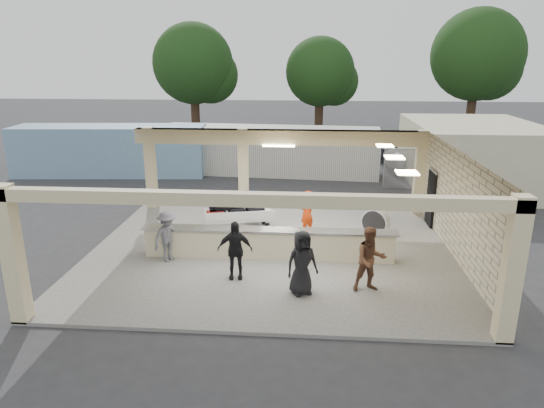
# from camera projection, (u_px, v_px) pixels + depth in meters

# --- Properties ---
(ground) EXTENTS (120.00, 120.00, 0.00)m
(ground) POSITION_uv_depth(u_px,v_px,m) (270.00, 254.00, 16.29)
(ground) COLOR #2D2D2F
(ground) RESTS_ON ground
(pavilion) EXTENTS (12.01, 10.00, 3.55)m
(pavilion) POSITION_uv_depth(u_px,v_px,m) (278.00, 210.00, 16.51)
(pavilion) COLOR #64615D
(pavilion) RESTS_ON ground
(baggage_counter) EXTENTS (8.20, 0.58, 0.98)m
(baggage_counter) POSITION_uv_depth(u_px,v_px,m) (269.00, 243.00, 15.64)
(baggage_counter) COLOR beige
(baggage_counter) RESTS_ON pavilion
(luggage_cart) EXTENTS (2.79, 2.09, 1.46)m
(luggage_cart) POSITION_uv_depth(u_px,v_px,m) (237.00, 210.00, 18.04)
(luggage_cart) COLOR silver
(luggage_cart) RESTS_ON pavilion
(drum_fan) EXTENTS (1.02, 0.79, 1.10)m
(drum_fan) POSITION_uv_depth(u_px,v_px,m) (375.00, 222.00, 17.34)
(drum_fan) COLOR silver
(drum_fan) RESTS_ON pavilion
(baggage_handler) EXTENTS (0.66, 0.66, 1.66)m
(baggage_handler) POSITION_uv_depth(u_px,v_px,m) (307.00, 213.00, 17.62)
(baggage_handler) COLOR #E63A0C
(baggage_handler) RESTS_ON pavilion
(passenger_a) EXTENTS (0.96, 0.58, 1.85)m
(passenger_a) POSITION_uv_depth(u_px,v_px,m) (370.00, 260.00, 13.31)
(passenger_a) COLOR brown
(passenger_a) RESTS_ON pavilion
(passenger_b) EXTENTS (1.06, 0.46, 1.76)m
(passenger_b) POSITION_uv_depth(u_px,v_px,m) (235.00, 250.00, 14.08)
(passenger_b) COLOR black
(passenger_b) RESTS_ON pavilion
(passenger_c) EXTENTS (0.91, 1.10, 1.66)m
(passenger_c) POSITION_uv_depth(u_px,v_px,m) (168.00, 236.00, 15.29)
(passenger_c) COLOR #535258
(passenger_c) RESTS_ON pavilion
(passenger_d) EXTENTS (0.96, 0.70, 1.81)m
(passenger_d) POSITION_uv_depth(u_px,v_px,m) (302.00, 263.00, 13.15)
(passenger_d) COLOR black
(passenger_d) RESTS_ON pavilion
(car_white_a) EXTENTS (6.00, 3.59, 1.61)m
(car_white_a) POSITION_uv_depth(u_px,v_px,m) (437.00, 158.00, 27.65)
(car_white_a) COLOR white
(car_white_a) RESTS_ON ground
(car_white_b) EXTENTS (5.33, 2.81, 1.60)m
(car_white_b) POSITION_uv_depth(u_px,v_px,m) (475.00, 158.00, 27.76)
(car_white_b) COLOR white
(car_white_b) RESTS_ON ground
(car_dark) EXTENTS (4.39, 2.10, 1.40)m
(car_dark) POSITION_uv_depth(u_px,v_px,m) (415.00, 153.00, 29.72)
(car_dark) COLOR black
(car_dark) RESTS_ON ground
(container_white) EXTENTS (12.23, 3.31, 2.62)m
(container_white) POSITION_uv_depth(u_px,v_px,m) (270.00, 151.00, 27.22)
(container_white) COLOR silver
(container_white) RESTS_ON ground
(container_blue) EXTENTS (10.61, 3.30, 2.72)m
(container_blue) POSITION_uv_depth(u_px,v_px,m) (111.00, 150.00, 27.03)
(container_blue) COLOR #80A7CD
(container_blue) RESTS_ON ground
(fence) EXTENTS (12.06, 0.06, 2.03)m
(fence) POSITION_uv_depth(u_px,v_px,m) (508.00, 170.00, 23.75)
(fence) COLOR gray
(fence) RESTS_ON ground
(tree_left) EXTENTS (6.60, 6.30, 9.00)m
(tree_left) POSITION_uv_depth(u_px,v_px,m) (198.00, 67.00, 38.26)
(tree_left) COLOR #382619
(tree_left) RESTS_ON ground
(tree_mid) EXTENTS (6.00, 5.60, 8.00)m
(tree_mid) POSITION_uv_depth(u_px,v_px,m) (324.00, 75.00, 39.62)
(tree_mid) COLOR #382619
(tree_mid) RESTS_ON ground
(tree_right) EXTENTS (7.20, 7.00, 10.00)m
(tree_right) POSITION_uv_depth(u_px,v_px,m) (481.00, 59.00, 37.42)
(tree_right) COLOR #382619
(tree_right) RESTS_ON ground
(adjacent_building) EXTENTS (6.00, 8.00, 3.20)m
(adjacent_building) POSITION_uv_depth(u_px,v_px,m) (471.00, 154.00, 24.66)
(adjacent_building) COLOR beige
(adjacent_building) RESTS_ON ground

